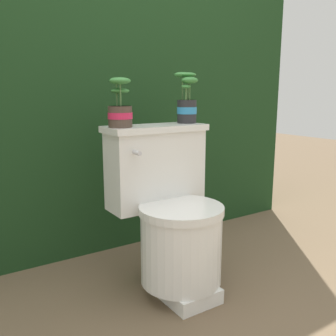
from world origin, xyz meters
TOP-DOWN VIEW (x-y plane):
  - ground_plane at (0.00, 0.00)m, footprint 12.00×12.00m
  - hedge_backdrop at (0.00, 1.22)m, footprint 2.85×1.03m
  - toilet at (0.05, 0.13)m, footprint 0.51×0.52m
  - potted_plant_left at (-0.14, 0.25)m, footprint 0.11×0.11m
  - potted_plant_midleft at (0.25, 0.28)m, footprint 0.12×0.12m

SIDE VIEW (x-z plane):
  - ground_plane at x=0.00m, z-range 0.00..0.00m
  - toilet at x=0.05m, z-range -0.03..0.76m
  - hedge_backdrop at x=0.00m, z-range 0.00..1.71m
  - potted_plant_left at x=-0.14m, z-range 0.76..0.98m
  - potted_plant_midleft at x=0.25m, z-range 0.77..1.02m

